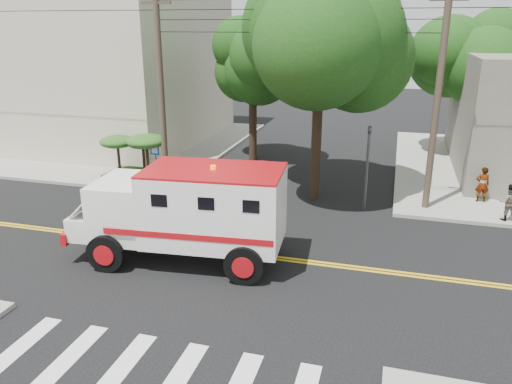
% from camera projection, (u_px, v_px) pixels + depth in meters
% --- Properties ---
extents(ground, '(100.00, 100.00, 0.00)m').
position_uv_depth(ground, '(240.00, 254.00, 17.21)').
color(ground, black).
rests_on(ground, ground).
extents(sidewalk_nw, '(17.00, 17.00, 0.15)m').
position_uv_depth(sidewalk_nw, '(107.00, 143.00, 32.98)').
color(sidewalk_nw, gray).
rests_on(sidewalk_nw, ground).
extents(building_left, '(16.00, 14.00, 10.00)m').
position_uv_depth(building_left, '(85.00, 62.00, 33.24)').
color(building_left, beige).
rests_on(building_left, sidewalk_nw).
extents(utility_pole_left, '(0.28, 0.28, 9.00)m').
position_uv_depth(utility_pole_left, '(161.00, 94.00, 22.69)').
color(utility_pole_left, '#382D23').
rests_on(utility_pole_left, ground).
extents(utility_pole_right, '(0.28, 0.28, 9.00)m').
position_uv_depth(utility_pole_right, '(437.00, 104.00, 19.80)').
color(utility_pole_right, '#382D23').
rests_on(utility_pole_right, ground).
extents(tree_main, '(6.08, 5.70, 9.85)m').
position_uv_depth(tree_main, '(330.00, 32.00, 20.07)').
color(tree_main, black).
rests_on(tree_main, ground).
extents(tree_left, '(4.48, 4.20, 7.70)m').
position_uv_depth(tree_left, '(257.00, 59.00, 26.82)').
color(tree_left, black).
rests_on(tree_left, ground).
extents(tree_right, '(4.80, 4.50, 8.20)m').
position_uv_depth(tree_right, '(479.00, 52.00, 27.36)').
color(tree_right, black).
rests_on(tree_right, ground).
extents(traffic_signal, '(0.15, 0.18, 3.60)m').
position_uv_depth(traffic_signal, '(368.00, 159.00, 20.62)').
color(traffic_signal, '#3F3F42').
rests_on(traffic_signal, ground).
extents(accessibility_sign, '(0.45, 0.10, 2.02)m').
position_uv_depth(accessibility_sign, '(156.00, 159.00, 24.00)').
color(accessibility_sign, '#3F3F42').
rests_on(accessibility_sign, ground).
extents(palm_planter, '(3.52, 2.63, 2.36)m').
position_uv_depth(palm_planter, '(137.00, 149.00, 24.64)').
color(palm_planter, '#1E3314').
rests_on(palm_planter, sidewalk_nw).
extents(armored_truck, '(7.24, 3.37, 3.20)m').
position_uv_depth(armored_truck, '(187.00, 209.00, 16.22)').
color(armored_truck, white).
rests_on(armored_truck, ground).
extents(pedestrian_a, '(0.60, 0.42, 1.56)m').
position_uv_depth(pedestrian_a, '(482.00, 184.00, 21.59)').
color(pedestrian_a, gray).
rests_on(pedestrian_a, sidewalk_ne).
extents(pedestrian_b, '(0.74, 0.58, 1.49)m').
position_uv_depth(pedestrian_b, '(509.00, 202.00, 19.53)').
color(pedestrian_b, gray).
rests_on(pedestrian_b, sidewalk_ne).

